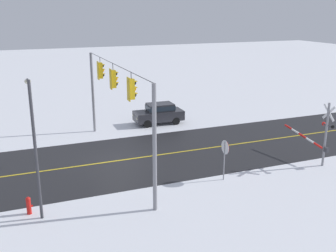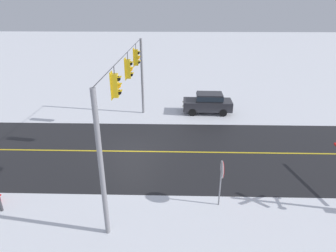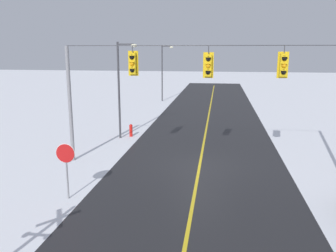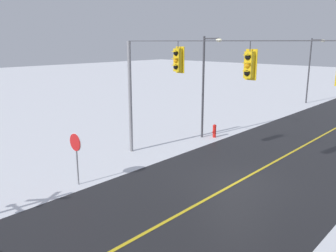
{
  "view_description": "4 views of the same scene",
  "coord_description": "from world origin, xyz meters",
  "px_view_note": "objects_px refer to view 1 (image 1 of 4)",
  "views": [
    {
      "loc": [
        -23.47,
        5.94,
        9.35
      ],
      "look_at": [
        -2.3,
        -2.56,
        2.68
      ],
      "focal_mm": 42.76,
      "sensor_mm": 36.0,
      "label": 1
    },
    {
      "loc": [
        -16.11,
        -2.74,
        8.81
      ],
      "look_at": [
        -1.38,
        -2.35,
        2.41
      ],
      "focal_mm": 30.6,
      "sensor_mm": 36.0,
      "label": 2
    },
    {
      "loc": [
        0.9,
        -17.43,
        6.01
      ],
      "look_at": [
        -1.29,
        -2.66,
        2.71
      ],
      "focal_mm": 37.11,
      "sensor_mm": 36.0,
      "label": 3
    },
    {
      "loc": [
        7.53,
        -12.87,
        6.16
      ],
      "look_at": [
        -2.35,
        -1.98,
        2.6
      ],
      "focal_mm": 37.31,
      "sensor_mm": 36.0,
      "label": 4
    }
  ],
  "objects_px": {
    "stop_sign": "(225,151)",
    "fire_hydrant": "(29,205)",
    "railroad_crossing": "(322,133)",
    "parked_car_charcoal": "(159,113)",
    "streetlamp_near": "(34,137)"
  },
  "relations": [
    {
      "from": "stop_sign",
      "to": "fire_hydrant",
      "type": "relative_size",
      "value": 2.67
    },
    {
      "from": "stop_sign",
      "to": "railroad_crossing",
      "type": "height_order",
      "value": "railroad_crossing"
    },
    {
      "from": "stop_sign",
      "to": "railroad_crossing",
      "type": "bearing_deg",
      "value": -90.59
    },
    {
      "from": "parked_car_charcoal",
      "to": "fire_hydrant",
      "type": "relative_size",
      "value": 4.81
    },
    {
      "from": "stop_sign",
      "to": "parked_car_charcoal",
      "type": "height_order",
      "value": "stop_sign"
    },
    {
      "from": "railroad_crossing",
      "to": "parked_car_charcoal",
      "type": "distance_m",
      "value": 13.8
    },
    {
      "from": "railroad_crossing",
      "to": "streetlamp_near",
      "type": "bearing_deg",
      "value": 91.38
    },
    {
      "from": "parked_car_charcoal",
      "to": "fire_hydrant",
      "type": "distance_m",
      "value": 16.69
    },
    {
      "from": "railroad_crossing",
      "to": "stop_sign",
      "type": "bearing_deg",
      "value": 89.41
    },
    {
      "from": "parked_car_charcoal",
      "to": "stop_sign",
      "type": "bearing_deg",
      "value": 176.83
    },
    {
      "from": "parked_car_charcoal",
      "to": "streetlamp_near",
      "type": "height_order",
      "value": "streetlamp_near"
    },
    {
      "from": "railroad_crossing",
      "to": "parked_car_charcoal",
      "type": "bearing_deg",
      "value": 26.28
    },
    {
      "from": "streetlamp_near",
      "to": "parked_car_charcoal",
      "type": "bearing_deg",
      "value": -40.09
    },
    {
      "from": "railroad_crossing",
      "to": "fire_hydrant",
      "type": "bearing_deg",
      "value": 89.95
    },
    {
      "from": "stop_sign",
      "to": "streetlamp_near",
      "type": "relative_size",
      "value": 0.36
    }
  ]
}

